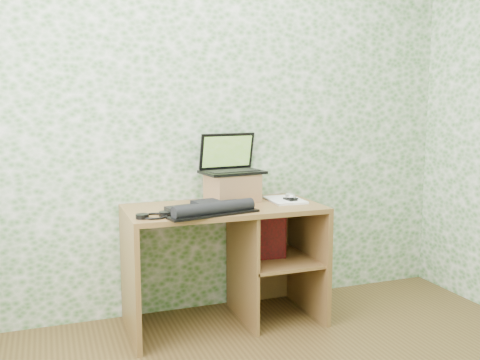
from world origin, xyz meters
name	(u,v)px	position (x,y,z in m)	size (l,w,h in m)	color
wall_back	(208,115)	(0.00, 1.75, 1.30)	(3.50, 3.50, 0.00)	white
desk	(234,246)	(0.08, 1.47, 0.48)	(1.20, 0.60, 0.75)	brown
riser	(232,187)	(0.11, 1.58, 0.84)	(0.30, 0.25, 0.18)	#8E623F
laptop	(230,164)	(0.11, 1.63, 0.99)	(0.41, 0.32, 0.25)	black
keyboard	(210,208)	(-0.13, 1.28, 0.78)	(0.56, 0.38, 0.08)	black
headphones	(154,216)	(-0.47, 1.27, 0.76)	(0.21, 0.17, 0.03)	black
notepad	(285,200)	(0.43, 1.47, 0.76)	(0.21, 0.30, 0.01)	white
mouse	(290,197)	(0.45, 1.43, 0.78)	(0.06, 0.10, 0.03)	silver
pen	(293,197)	(0.50, 1.49, 0.77)	(0.01, 0.01, 0.13)	black
red_box	(266,236)	(0.29, 1.44, 0.54)	(0.25, 0.08, 0.30)	maroon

